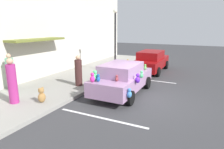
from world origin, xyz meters
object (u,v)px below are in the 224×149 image
(parked_sedan_behind, at_px, (151,61))
(street_lamp_post, at_px, (115,35))
(pedestrian_walking_past, at_px, (78,72))
(teddy_bear_on_sidewalk, at_px, (42,95))
(plush_covered_car, at_px, (122,78))
(pedestrian_near_shopfront, at_px, (12,83))
(pedestrian_by_lamp, at_px, (11,73))

(parked_sedan_behind, relative_size, street_lamp_post, 1.06)
(street_lamp_post, relative_size, pedestrian_walking_past, 2.57)
(parked_sedan_behind, distance_m, teddy_bear_on_sidewalk, 8.81)
(teddy_bear_on_sidewalk, xyz_separation_m, pedestrian_walking_past, (2.73, 0.04, 0.46))
(teddy_bear_on_sidewalk, bearing_deg, plush_covered_car, -39.71)
(plush_covered_car, height_order, pedestrian_near_shopfront, pedestrian_near_shopfront)
(street_lamp_post, bearing_deg, pedestrian_by_lamp, 154.20)
(street_lamp_post, bearing_deg, teddy_bear_on_sidewalk, 177.21)
(parked_sedan_behind, height_order, street_lamp_post, street_lamp_post)
(parked_sedan_behind, relative_size, pedestrian_walking_past, 2.73)
(plush_covered_car, xyz_separation_m, pedestrian_by_lamp, (-2.36, 5.02, 0.21))
(pedestrian_near_shopfront, bearing_deg, street_lamp_post, -10.45)
(pedestrian_near_shopfront, xyz_separation_m, pedestrian_by_lamp, (1.12, 1.59, -0.02))
(teddy_bear_on_sidewalk, bearing_deg, street_lamp_post, -2.79)
(plush_covered_car, xyz_separation_m, pedestrian_near_shopfront, (-3.48, 3.43, 0.24))
(parked_sedan_behind, xyz_separation_m, pedestrian_by_lamp, (-7.89, 4.99, 0.22))
(street_lamp_post, relative_size, pedestrian_near_shopfront, 2.25)
(pedestrian_near_shopfront, xyz_separation_m, pedestrian_walking_past, (3.28, -0.95, -0.12))
(street_lamp_post, distance_m, pedestrian_by_lamp, 6.90)
(plush_covered_car, height_order, pedestrian_by_lamp, pedestrian_by_lamp)
(teddy_bear_on_sidewalk, distance_m, pedestrian_near_shopfront, 1.28)
(teddy_bear_on_sidewalk, height_order, street_lamp_post, street_lamp_post)
(teddy_bear_on_sidewalk, bearing_deg, pedestrian_walking_past, 0.90)
(teddy_bear_on_sidewalk, xyz_separation_m, pedestrian_by_lamp, (0.58, 2.59, 0.56))
(plush_covered_car, distance_m, street_lamp_post, 4.65)
(street_lamp_post, xyz_separation_m, pedestrian_walking_past, (-3.86, 0.36, -1.82))
(teddy_bear_on_sidewalk, bearing_deg, pedestrian_by_lamp, 77.44)
(pedestrian_by_lamp, bearing_deg, teddy_bear_on_sidewalk, -102.56)
(teddy_bear_on_sidewalk, distance_m, pedestrian_walking_past, 2.77)
(pedestrian_near_shopfront, bearing_deg, pedestrian_walking_past, -16.22)
(street_lamp_post, bearing_deg, pedestrian_near_shopfront, 169.55)
(parked_sedan_behind, xyz_separation_m, pedestrian_walking_past, (-5.74, 2.45, 0.12))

